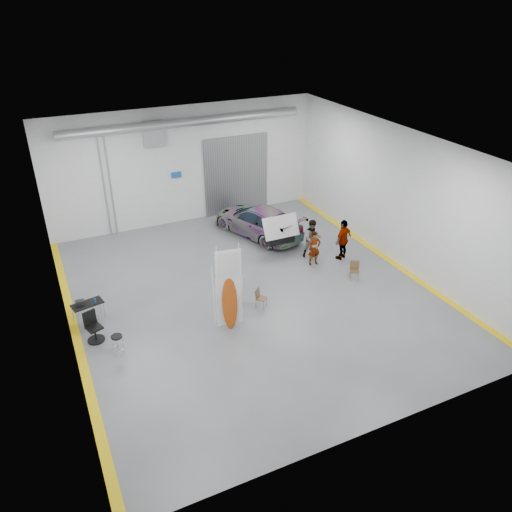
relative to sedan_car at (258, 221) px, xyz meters
name	(u,v)px	position (x,y,z in m)	size (l,w,h in m)	color
ground	(251,292)	(-2.60, -4.81, -0.73)	(16.00, 16.00, 0.00)	slate
room_shell	(233,180)	(-2.36, -2.59, 3.34)	(14.02, 16.18, 6.01)	silver
sedan_car	(258,221)	(0.00, 0.00, 0.00)	(2.06, 5.07, 1.47)	white
person_a	(314,248)	(0.95, -3.85, 0.07)	(0.58, 0.38, 1.60)	#997B53
person_b	(313,239)	(1.25, -3.18, 0.17)	(0.89, 0.68, 1.81)	teal
person_c	(343,239)	(2.40, -3.94, 0.23)	(1.11, 0.46, 1.92)	#A76B37
surfboard_display	(230,295)	(-4.21, -6.63, 0.63)	(0.95, 0.34, 3.36)	white
folding_chair_near	(261,302)	(-2.65, -5.93, -0.49)	(0.51, 0.58, 0.78)	brown
folding_chair_far	(354,274)	(1.81, -5.73, -0.48)	(0.51, 0.55, 0.81)	brown
shop_stool	(118,345)	(-8.26, -6.47, -0.35)	(0.40, 0.40, 0.78)	black
work_table	(85,304)	(-8.90, -3.95, -0.02)	(1.22, 0.79, 0.92)	#989BA0
office_chair	(94,328)	(-8.83, -5.30, -0.24)	(0.63, 0.65, 1.12)	black
trunk_lid	(279,224)	(0.00, -2.28, 0.75)	(1.71, 1.04, 0.04)	silver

